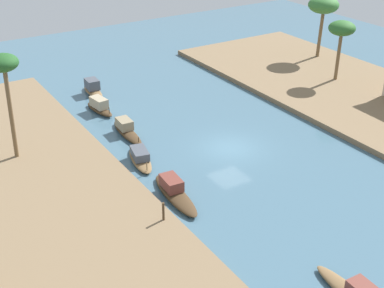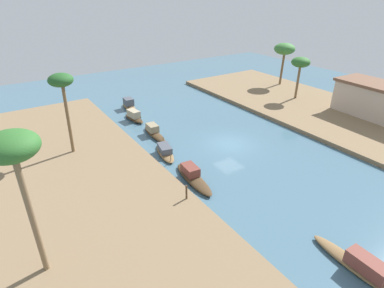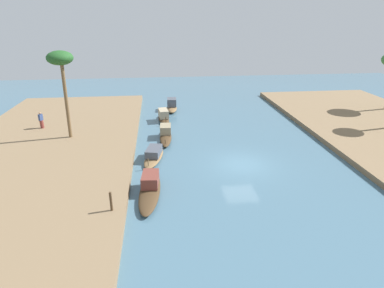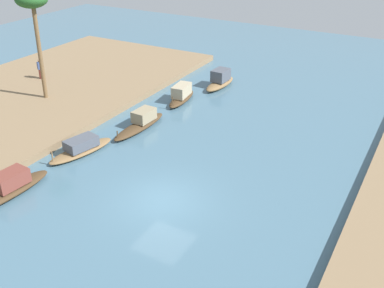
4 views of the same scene
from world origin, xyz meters
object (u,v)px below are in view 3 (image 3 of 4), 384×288
object	(u,v)px
sampan_near_left_bank	(166,134)
mooring_post	(111,201)
sampan_with_tall_canopy	(150,188)
palm_tree_left_near	(60,62)
sampan_midstream	(154,155)
person_on_near_bank	(41,121)
sampan_foreground	(172,106)
sampan_upstream_small	(164,117)

from	to	relation	value
sampan_near_left_bank	mooring_post	size ratio (longest dim) A/B	4.21
mooring_post	sampan_near_left_bank	bearing A→B (deg)	164.19
sampan_near_left_bank	mooring_post	world-z (taller)	mooring_post
sampan_with_tall_canopy	palm_tree_left_near	xyz separation A→B (m)	(-9.56, -6.88, 6.42)
sampan_with_tall_canopy	sampan_near_left_bank	world-z (taller)	sampan_with_tall_canopy
sampan_midstream	person_on_near_bank	size ratio (longest dim) A/B	2.78
sampan_near_left_bank	person_on_near_bank	distance (m)	11.83
sampan_near_left_bank	person_on_near_bank	world-z (taller)	person_on_near_bank
sampan_foreground	person_on_near_bank	distance (m)	13.95
mooring_post	sampan_with_tall_canopy	bearing A→B (deg)	138.48
sampan_foreground	mooring_post	xyz separation A→B (m)	(20.78, -4.34, 0.48)
sampan_midstream	sampan_upstream_small	bearing A→B (deg)	-173.65
person_on_near_bank	sampan_upstream_small	bearing A→B (deg)	-55.30
sampan_upstream_small	palm_tree_left_near	world-z (taller)	palm_tree_left_near
sampan_midstream	mooring_post	world-z (taller)	mooring_post
sampan_near_left_bank	mooring_post	xyz separation A→B (m)	(11.70, -3.31, 0.60)
person_on_near_bank	palm_tree_left_near	world-z (taller)	palm_tree_left_near
sampan_with_tall_canopy	mooring_post	size ratio (longest dim) A/B	4.76
sampan_near_left_bank	palm_tree_left_near	xyz separation A→B (m)	(-0.16, -8.16, 6.41)
person_on_near_bank	mooring_post	distance (m)	16.71
sampan_upstream_small	sampan_foreground	size ratio (longest dim) A/B	0.99
sampan_with_tall_canopy	sampan_foreground	bearing A→B (deg)	177.54
person_on_near_bank	palm_tree_left_near	bearing A→B (deg)	-105.83
sampan_near_left_bank	palm_tree_left_near	world-z (taller)	palm_tree_left_near
sampan_upstream_small	sampan_midstream	xyz separation A→B (m)	(9.39, -1.00, -0.14)
sampan_near_left_bank	palm_tree_left_near	size ratio (longest dim) A/B	0.65
sampan_midstream	person_on_near_bank	distance (m)	12.69
sampan_foreground	palm_tree_left_near	size ratio (longest dim) A/B	0.51
sampan_midstream	person_on_near_bank	bearing A→B (deg)	-112.31
mooring_post	sampan_midstream	bearing A→B (deg)	162.91
sampan_foreground	sampan_midstream	xyz separation A→B (m)	(13.40, -2.07, -0.17)
sampan_upstream_small	sampan_foreground	xyz separation A→B (m)	(-4.02, 1.08, 0.02)
sampan_near_left_bank	person_on_near_bank	xyz separation A→B (m)	(-2.90, -11.45, 0.71)
sampan_with_tall_canopy	person_on_near_bank	distance (m)	15.98
sampan_with_tall_canopy	sampan_near_left_bank	xyz separation A→B (m)	(-9.40, 1.28, 0.02)
sampan_upstream_small	person_on_near_bank	bearing A→B (deg)	-86.22
sampan_foreground	person_on_near_bank	xyz separation A→B (m)	(6.19, -12.48, 0.59)
sampan_with_tall_canopy	sampan_foreground	xyz separation A→B (m)	(-18.49, 2.31, 0.13)
mooring_post	palm_tree_left_near	size ratio (longest dim) A/B	0.16
sampan_near_left_bank	person_on_near_bank	size ratio (longest dim) A/B	3.08
person_on_near_bank	sampan_midstream	bearing A→B (deg)	-100.80
sampan_midstream	palm_tree_left_near	xyz separation A→B (m)	(-4.48, -7.12, 6.46)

